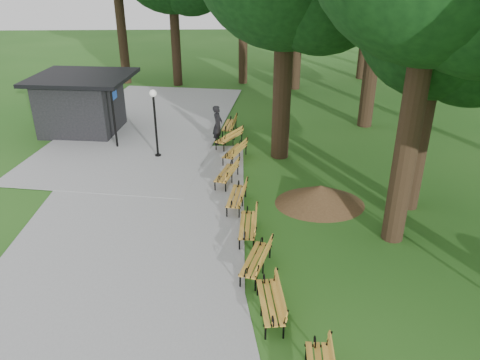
{
  "coord_description": "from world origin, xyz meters",
  "views": [
    {
      "loc": [
        -0.64,
        -10.38,
        8.46
      ],
      "look_at": [
        -0.12,
        4.85,
        1.1
      ],
      "focal_mm": 35.24,
      "sensor_mm": 36.0,
      "label": 1
    }
  ],
  "objects_px": {
    "person": "(218,125)",
    "bench_6": "(227,173)",
    "bench_4": "(248,225)",
    "lamp_post": "(154,109)",
    "bench_3": "(256,260)",
    "lawn_tree_1": "(442,17)",
    "bench_9": "(229,125)",
    "bench_8": "(229,137)",
    "bench_7": "(235,151)",
    "dirt_mound": "(320,195)",
    "kiosk": "(80,103)",
    "bench_2": "(270,302)",
    "bench_5": "(237,196)"
  },
  "relations": [
    {
      "from": "kiosk",
      "to": "bench_6",
      "type": "height_order",
      "value": "kiosk"
    },
    {
      "from": "bench_4",
      "to": "bench_8",
      "type": "xyz_separation_m",
      "value": [
        -0.5,
        8.15,
        0.0
      ]
    },
    {
      "from": "dirt_mound",
      "to": "bench_4",
      "type": "relative_size",
      "value": 1.47
    },
    {
      "from": "person",
      "to": "bench_6",
      "type": "distance_m",
      "value": 4.5
    },
    {
      "from": "bench_3",
      "to": "lawn_tree_1",
      "type": "distance_m",
      "value": 9.39
    },
    {
      "from": "lamp_post",
      "to": "dirt_mound",
      "type": "bearing_deg",
      "value": -35.81
    },
    {
      "from": "lamp_post",
      "to": "bench_2",
      "type": "distance_m",
      "value": 11.65
    },
    {
      "from": "bench_4",
      "to": "bench_2",
      "type": "bearing_deg",
      "value": 11.26
    },
    {
      "from": "bench_7",
      "to": "lawn_tree_1",
      "type": "xyz_separation_m",
      "value": [
        6.33,
        -4.53,
        6.25
      ]
    },
    {
      "from": "bench_4",
      "to": "lamp_post",
      "type": "bearing_deg",
      "value": -145.88
    },
    {
      "from": "bench_6",
      "to": "person",
      "type": "bearing_deg",
      "value": -156.48
    },
    {
      "from": "kiosk",
      "to": "bench_4",
      "type": "distance_m",
      "value": 13.34
    },
    {
      "from": "person",
      "to": "bench_9",
      "type": "xyz_separation_m",
      "value": [
        0.58,
        1.44,
        -0.52
      ]
    },
    {
      "from": "person",
      "to": "kiosk",
      "type": "height_order",
      "value": "kiosk"
    },
    {
      "from": "dirt_mound",
      "to": "lawn_tree_1",
      "type": "xyz_separation_m",
      "value": [
        3.25,
        -0.33,
        6.31
      ]
    },
    {
      "from": "person",
      "to": "bench_8",
      "type": "xyz_separation_m",
      "value": [
        0.55,
        -0.35,
        -0.52
      ]
    },
    {
      "from": "bench_2",
      "to": "bench_4",
      "type": "relative_size",
      "value": 1.0
    },
    {
      "from": "dirt_mound",
      "to": "kiosk",
      "type": "bearing_deg",
      "value": 142.52
    },
    {
      "from": "bench_4",
      "to": "bench_7",
      "type": "height_order",
      "value": "same"
    },
    {
      "from": "bench_9",
      "to": "lawn_tree_1",
      "type": "relative_size",
      "value": 0.2
    },
    {
      "from": "person",
      "to": "bench_5",
      "type": "distance_m",
      "value": 6.53
    },
    {
      "from": "person",
      "to": "bench_2",
      "type": "distance_m",
      "value": 12.38
    },
    {
      "from": "bench_7",
      "to": "bench_9",
      "type": "bearing_deg",
      "value": -152.86
    },
    {
      "from": "dirt_mound",
      "to": "bench_8",
      "type": "xyz_separation_m",
      "value": [
        -3.3,
        5.98,
        0.06
      ]
    },
    {
      "from": "bench_3",
      "to": "bench_4",
      "type": "bearing_deg",
      "value": -156.38
    },
    {
      "from": "bench_4",
      "to": "bench_6",
      "type": "bearing_deg",
      "value": -165.42
    },
    {
      "from": "kiosk",
      "to": "bench_6",
      "type": "relative_size",
      "value": 2.52
    },
    {
      "from": "lamp_post",
      "to": "bench_2",
      "type": "height_order",
      "value": "lamp_post"
    },
    {
      "from": "bench_6",
      "to": "bench_4",
      "type": "bearing_deg",
      "value": 27.66
    },
    {
      "from": "lamp_post",
      "to": "bench_8",
      "type": "xyz_separation_m",
      "value": [
        3.3,
        1.21,
        -1.82
      ]
    },
    {
      "from": "kiosk",
      "to": "lamp_post",
      "type": "height_order",
      "value": "lamp_post"
    },
    {
      "from": "person",
      "to": "dirt_mound",
      "type": "xyz_separation_m",
      "value": [
        3.85,
        -6.33,
        -0.58
      ]
    },
    {
      "from": "bench_2",
      "to": "bench_3",
      "type": "height_order",
      "value": "same"
    },
    {
      "from": "bench_6",
      "to": "bench_8",
      "type": "relative_size",
      "value": 1.0
    },
    {
      "from": "person",
      "to": "bench_6",
      "type": "height_order",
      "value": "person"
    },
    {
      "from": "person",
      "to": "lamp_post",
      "type": "relative_size",
      "value": 0.61
    },
    {
      "from": "dirt_mound",
      "to": "bench_3",
      "type": "distance_m",
      "value": 4.89
    },
    {
      "from": "kiosk",
      "to": "bench_8",
      "type": "bearing_deg",
      "value": -10.13
    },
    {
      "from": "bench_6",
      "to": "bench_7",
      "type": "distance_m",
      "value": 2.35
    },
    {
      "from": "dirt_mound",
      "to": "bench_6",
      "type": "relative_size",
      "value": 1.47
    },
    {
      "from": "kiosk",
      "to": "bench_8",
      "type": "relative_size",
      "value": 2.52
    },
    {
      "from": "kiosk",
      "to": "bench_3",
      "type": "distance_m",
      "value": 14.99
    },
    {
      "from": "lawn_tree_1",
      "to": "bench_3",
      "type": "bearing_deg",
      "value": -147.45
    },
    {
      "from": "bench_2",
      "to": "bench_5",
      "type": "relative_size",
      "value": 1.0
    },
    {
      "from": "kiosk",
      "to": "lawn_tree_1",
      "type": "xyz_separation_m",
      "value": [
        14.17,
        -8.7,
        5.19
      ]
    },
    {
      "from": "bench_6",
      "to": "bench_8",
      "type": "bearing_deg",
      "value": -163.66
    },
    {
      "from": "kiosk",
      "to": "lawn_tree_1",
      "type": "bearing_deg",
      "value": -24.22
    },
    {
      "from": "kiosk",
      "to": "lawn_tree_1",
      "type": "height_order",
      "value": "lawn_tree_1"
    },
    {
      "from": "bench_7",
      "to": "person",
      "type": "bearing_deg",
      "value": -136.03
    },
    {
      "from": "bench_7",
      "to": "bench_8",
      "type": "bearing_deg",
      "value": -148.69
    }
  ]
}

